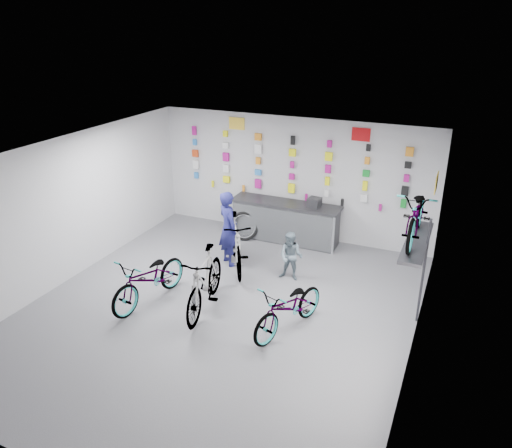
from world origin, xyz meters
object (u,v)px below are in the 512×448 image
at_px(clerk, 228,228).
at_px(counter, 285,222).
at_px(bike_left, 150,279).
at_px(bike_right, 289,308).
at_px(bike_service, 236,243).
at_px(customer, 291,256).
at_px(bike_center, 205,281).

bearing_deg(clerk, counter, -75.96).
distance_m(bike_left, bike_right, 2.81).
xyz_separation_m(bike_left, bike_service, (0.89, 1.96, 0.09)).
bearing_deg(customer, counter, 112.44).
bearing_deg(bike_service, bike_right, -74.65).
bearing_deg(counter, bike_right, -68.30).
relative_size(bike_left, bike_center, 0.97).
bearing_deg(bike_service, customer, -31.66).
xyz_separation_m(bike_right, bike_service, (-1.91, 1.80, 0.13)).
bearing_deg(clerk, customer, -148.00).
distance_m(bike_center, customer, 2.06).
distance_m(bike_left, customer, 2.93).
relative_size(counter, clerk, 1.58).
xyz_separation_m(bike_center, bike_right, (1.70, -0.03, -0.13)).
bearing_deg(bike_service, clerk, 119.88).
height_order(bike_left, bike_service, bike_service).
distance_m(bike_left, bike_service, 2.16).
distance_m(counter, bike_service, 1.87).
bearing_deg(bike_right, customer, 128.00).
bearing_deg(bike_right, clerk, 156.96).
relative_size(bike_left, bike_right, 1.08).
bearing_deg(bike_service, bike_left, -145.83).
height_order(bike_center, customer, bike_center).
relative_size(bike_left, customer, 1.81).
bearing_deg(bike_right, counter, 130.55).
height_order(bike_center, bike_right, bike_center).
distance_m(counter, customer, 1.99).
xyz_separation_m(counter, bike_service, (-0.47, -1.81, 0.11)).
bearing_deg(bike_service, bike_center, -114.61).
distance_m(bike_center, bike_right, 1.70).
height_order(bike_service, customer, bike_service).
distance_m(bike_center, bike_service, 1.78).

